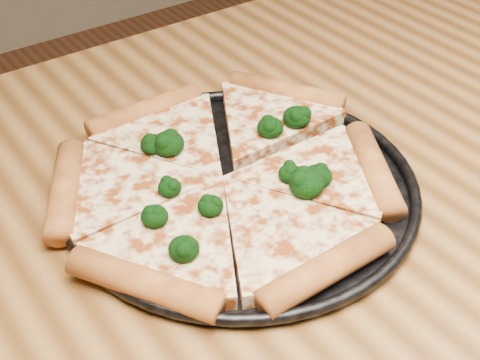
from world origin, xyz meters
TOP-DOWN VIEW (x-y plane):
  - dining_table at (0.00, 0.00)m, footprint 1.20×0.90m
  - pizza_pan at (0.01, 0.09)m, footprint 0.35×0.35m
  - pizza at (0.00, 0.10)m, footprint 0.37×0.33m
  - broccoli_florets at (0.02, 0.09)m, footprint 0.23×0.17m

SIDE VIEW (x-z plane):
  - dining_table at x=0.00m, z-range 0.28..1.03m
  - pizza_pan at x=0.01m, z-range 0.75..0.77m
  - pizza at x=0.00m, z-range 0.75..0.78m
  - broccoli_florets at x=0.02m, z-range 0.77..0.79m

